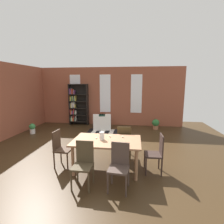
{
  "coord_description": "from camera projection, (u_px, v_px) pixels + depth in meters",
  "views": [
    {
      "loc": [
        1.52,
        -4.6,
        2.16
      ],
      "look_at": [
        0.68,
        1.61,
        1.09
      ],
      "focal_mm": 27.45,
      "sensor_mm": 36.0,
      "label": 1
    }
  ],
  "objects": [
    {
      "name": "potted_plant_corner",
      "position": [
        156.0,
        124.0,
        8.01
      ],
      "size": [
        0.34,
        0.34,
        0.48
      ],
      "color": "#9E6042",
      "rests_on": "ground"
    },
    {
      "name": "tealight_candle_1",
      "position": [
        123.0,
        137.0,
        4.39
      ],
      "size": [
        0.04,
        0.04,
        0.04
      ],
      "primitive_type": "cylinder",
      "color": "silver",
      "rests_on": "dining_table"
    },
    {
      "name": "window_pane_1",
      "position": [
        105.0,
        94.0,
        8.72
      ],
      "size": [
        0.55,
        0.02,
        1.91
      ],
      "primitive_type": "cube",
      "color": "white"
    },
    {
      "name": "bookshelf_tall",
      "position": [
        77.0,
        104.0,
        8.82
      ],
      "size": [
        0.97,
        0.33,
        2.1
      ],
      "color": "black",
      "rests_on": "ground"
    },
    {
      "name": "vase_on_table",
      "position": [
        102.0,
        136.0,
        4.21
      ],
      "size": [
        0.12,
        0.12,
        0.2
      ],
      "primitive_type": "cylinder",
      "color": "silver",
      "rests_on": "dining_table"
    },
    {
      "name": "back_wall_brick",
      "position": [
        105.0,
        96.0,
        8.81
      ],
      "size": [
        7.75,
        0.12,
        2.93
      ],
      "primitive_type": "cube",
      "color": "brown",
      "rests_on": "ground"
    },
    {
      "name": "dining_chair_near_right",
      "position": [
        119.0,
        165.0,
        3.48
      ],
      "size": [
        0.43,
        0.43,
        0.95
      ],
      "color": "#463730",
      "rests_on": "ground"
    },
    {
      "name": "armchair_white",
      "position": [
        102.0,
        123.0,
        8.08
      ],
      "size": [
        0.95,
        0.95,
        0.75
      ],
      "color": "white",
      "rests_on": "ground"
    },
    {
      "name": "ground_plane",
      "position": [
        82.0,
        157.0,
        5.05
      ],
      "size": [
        10.51,
        10.51,
        0.0
      ],
      "primitive_type": "plane",
      "color": "#3A2916"
    },
    {
      "name": "dining_chair_head_right",
      "position": [
        156.0,
        152.0,
        4.1
      ],
      "size": [
        0.42,
        0.42,
        0.95
      ],
      "color": "#33241F",
      "rests_on": "ground"
    },
    {
      "name": "striped_rug",
      "position": [
        102.0,
        132.0,
        7.56
      ],
      "size": [
        1.36,
        1.09,
        0.01
      ],
      "color": "black",
      "rests_on": "ground"
    },
    {
      "name": "window_pane_0",
      "position": [
        75.0,
        93.0,
        8.93
      ],
      "size": [
        0.55,
        0.02,
        1.91
      ],
      "primitive_type": "cube",
      "color": "white"
    },
    {
      "name": "dining_chair_far_right",
      "position": [
        124.0,
        141.0,
        4.93
      ],
      "size": [
        0.43,
        0.43,
        0.95
      ],
      "color": "#372A15",
      "rests_on": "ground"
    },
    {
      "name": "dining_chair_near_left",
      "position": [
        83.0,
        162.0,
        3.58
      ],
      "size": [
        0.41,
        0.41,
        0.95
      ],
      "color": "#473A26",
      "rests_on": "ground"
    },
    {
      "name": "dining_chair_head_left",
      "position": [
        61.0,
        147.0,
        4.42
      ],
      "size": [
        0.42,
        0.42,
        0.95
      ],
      "color": "#3D2A1D",
      "rests_on": "ground"
    },
    {
      "name": "dining_table",
      "position": [
        107.0,
        143.0,
        4.23
      ],
      "size": [
        1.66,
        1.03,
        0.77
      ],
      "color": "#A2714F",
      "rests_on": "ground"
    },
    {
      "name": "tealight_candle_0",
      "position": [
        110.0,
        136.0,
        4.44
      ],
      "size": [
        0.04,
        0.04,
        0.03
      ],
      "primitive_type": "cylinder",
      "color": "silver",
      "rests_on": "dining_table"
    },
    {
      "name": "potted_plant_by_shelf",
      "position": [
        32.0,
        128.0,
        7.32
      ],
      "size": [
        0.26,
        0.26,
        0.44
      ],
      "color": "silver",
      "rests_on": "ground"
    },
    {
      "name": "window_pane_2",
      "position": [
        136.0,
        94.0,
        8.51
      ],
      "size": [
        0.55,
        0.02,
        1.91
      ],
      "primitive_type": "cube",
      "color": "white"
    },
    {
      "name": "tealight_candle_2",
      "position": [
        96.0,
        138.0,
        4.31
      ],
      "size": [
        0.04,
        0.04,
        0.03
      ],
      "primitive_type": "cylinder",
      "color": "silver",
      "rests_on": "dining_table"
    }
  ]
}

